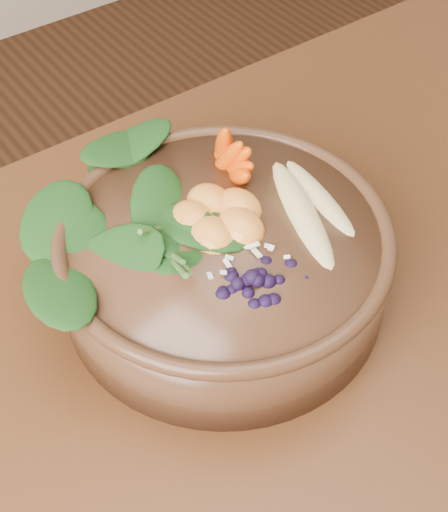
{
  "coord_description": "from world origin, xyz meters",
  "views": [
    {
      "loc": [
        -0.53,
        -0.23,
        1.31
      ],
      "look_at": [
        -0.26,
        0.14,
        0.8
      ],
      "focal_mm": 50.0,
      "sensor_mm": 36.0,
      "label": 1
    }
  ],
  "objects_px": {
    "carrot_cluster": "(246,128)",
    "banana_halves": "(312,193)",
    "blueberry_pile": "(256,265)",
    "stoneware_bowl": "(224,263)",
    "kale_heap": "(150,182)",
    "mandarin_cluster": "(218,204)"
  },
  "relations": [
    {
      "from": "carrot_cluster",
      "to": "banana_halves",
      "type": "height_order",
      "value": "carrot_cluster"
    },
    {
      "from": "kale_heap",
      "to": "stoneware_bowl",
      "type": "bearing_deg",
      "value": -67.74
    },
    {
      "from": "carrot_cluster",
      "to": "banana_halves",
      "type": "relative_size",
      "value": 0.51
    },
    {
      "from": "stoneware_bowl",
      "to": "kale_heap",
      "type": "height_order",
      "value": "kale_heap"
    },
    {
      "from": "carrot_cluster",
      "to": "banana_halves",
      "type": "xyz_separation_m",
      "value": [
        0.01,
        -0.09,
        -0.03
      ]
    },
    {
      "from": "stoneware_bowl",
      "to": "mandarin_cluster",
      "type": "height_order",
      "value": "mandarin_cluster"
    },
    {
      "from": "mandarin_cluster",
      "to": "blueberry_pile",
      "type": "distance_m",
      "value": 0.09
    },
    {
      "from": "kale_heap",
      "to": "mandarin_cluster",
      "type": "relative_size",
      "value": 2.07
    },
    {
      "from": "carrot_cluster",
      "to": "banana_halves",
      "type": "bearing_deg",
      "value": -66.94
    },
    {
      "from": "carrot_cluster",
      "to": "blueberry_pile",
      "type": "bearing_deg",
      "value": -109.55
    },
    {
      "from": "kale_heap",
      "to": "mandarin_cluster",
      "type": "distance_m",
      "value": 0.07
    },
    {
      "from": "carrot_cluster",
      "to": "blueberry_pile",
      "type": "distance_m",
      "value": 0.16
    },
    {
      "from": "stoneware_bowl",
      "to": "carrot_cluster",
      "type": "xyz_separation_m",
      "value": [
        0.08,
        0.07,
        0.09
      ]
    },
    {
      "from": "stoneware_bowl",
      "to": "banana_halves",
      "type": "relative_size",
      "value": 1.84
    },
    {
      "from": "banana_halves",
      "to": "mandarin_cluster",
      "type": "xyz_separation_m",
      "value": [
        -0.08,
        0.04,
        0.0
      ]
    },
    {
      "from": "banana_halves",
      "to": "stoneware_bowl",
      "type": "bearing_deg",
      "value": -177.26
    },
    {
      "from": "stoneware_bowl",
      "to": "carrot_cluster",
      "type": "height_order",
      "value": "carrot_cluster"
    },
    {
      "from": "stoneware_bowl",
      "to": "mandarin_cluster",
      "type": "distance_m",
      "value": 0.06
    },
    {
      "from": "stoneware_bowl",
      "to": "carrot_cluster",
      "type": "distance_m",
      "value": 0.13
    },
    {
      "from": "stoneware_bowl",
      "to": "blueberry_pile",
      "type": "relative_size",
      "value": 2.16
    },
    {
      "from": "mandarin_cluster",
      "to": "kale_heap",
      "type": "bearing_deg",
      "value": 123.61
    },
    {
      "from": "stoneware_bowl",
      "to": "blueberry_pile",
      "type": "height_order",
      "value": "blueberry_pile"
    }
  ]
}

